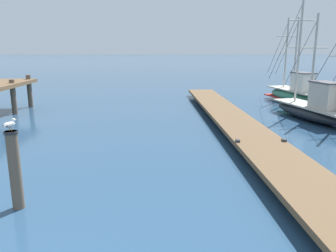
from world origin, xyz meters
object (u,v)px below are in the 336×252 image
Objects in this scene: fishing_boat_2 at (315,108)px; mooring_piling at (15,169)px; perched_seagull at (10,124)px; fishing_boat_0 at (295,93)px.

mooring_piling is at bearing -139.34° from fishing_boat_2.
perched_seagull is (-10.85, -9.33, 1.33)m from fishing_boat_2.
mooring_piling is 1.01m from perched_seagull.
fishing_boat_0 is 19.05m from mooring_piling.
perched_seagull is at bearing -128.98° from fishing_boat_0.
mooring_piling is (-10.85, -9.32, 0.32)m from fishing_boat_2.
mooring_piling is 4.84× the size of perched_seagull.
fishing_boat_2 is 4.07× the size of mooring_piling.
fishing_boat_2 is at bearing 40.68° from perched_seagull.
fishing_boat_2 is 14.37m from perched_seagull.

